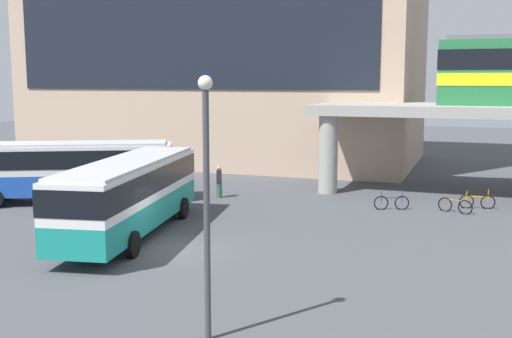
# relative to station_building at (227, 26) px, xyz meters

# --- Properties ---
(ground_plane) EXTENTS (120.00, 120.00, 0.00)m
(ground_plane) POSITION_rel_station_building_xyz_m (8.89, -16.44, -10.86)
(ground_plane) COLOR #47494F
(station_building) EXTENTS (30.16, 15.60, 21.71)m
(station_building) POSITION_rel_station_building_xyz_m (0.00, 0.00, 0.00)
(station_building) COLOR tan
(station_building) RESTS_ON ground_plane
(bus_main) EXTENTS (4.48, 11.32, 3.22)m
(bus_main) POSITION_rel_station_building_xyz_m (6.03, -25.10, -8.87)
(bus_main) COLOR teal
(bus_main) RESTS_ON ground_plane
(bus_secondary) EXTENTS (11.00, 7.25, 3.22)m
(bus_secondary) POSITION_rel_station_building_xyz_m (-0.96, -19.96, -8.87)
(bus_secondary) COLOR #1E4CB2
(bus_secondary) RESTS_ON ground_plane
(bicycle_brown) EXTENTS (1.68, 0.73, 1.04)m
(bicycle_brown) POSITION_rel_station_building_xyz_m (18.69, -15.68, -10.50)
(bicycle_brown) COLOR black
(bicycle_brown) RESTS_ON ground_plane
(bicycle_blue) EXTENTS (1.71, 0.65, 1.04)m
(bicycle_blue) POSITION_rel_station_building_xyz_m (15.63, -15.98, -10.50)
(bicycle_blue) COLOR black
(bicycle_blue) RESTS_ON ground_plane
(bicycle_orange) EXTENTS (1.77, 0.41, 1.04)m
(bicycle_orange) POSITION_rel_station_building_xyz_m (19.71, -14.22, -10.50)
(bicycle_orange) COLOR black
(bicycle_orange) RESTS_ON ground_plane
(pedestrian_waiting_near_stop) EXTENTS (0.37, 0.46, 1.79)m
(pedestrian_waiting_near_stop) POSITION_rel_station_building_xyz_m (6.15, -16.04, -10.01)
(pedestrian_waiting_near_stop) COLOR #33663F
(pedestrian_waiting_near_stop) RESTS_ON ground_plane
(lamp_post) EXTENTS (0.36, 0.36, 6.64)m
(lamp_post) POSITION_rel_station_building_xyz_m (13.46, -33.63, -6.96)
(lamp_post) COLOR #3F3F44
(lamp_post) RESTS_ON ground_plane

